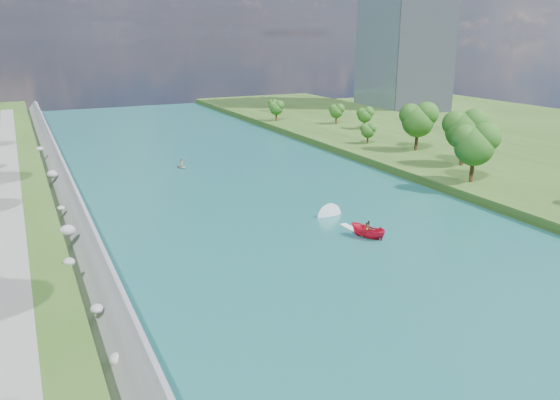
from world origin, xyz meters
TOP-DOWN VIEW (x-y plane):
  - ground at (0.00, 0.00)m, footprint 260.00×260.00m
  - river_water at (0.00, 20.00)m, footprint 55.00×240.00m
  - berm_east at (49.50, 20.00)m, footprint 44.00×240.00m
  - riprap_bank at (-25.86, 19.48)m, footprint 4.78×236.00m
  - riverside_path at (-32.50, 20.00)m, footprint 3.00×200.00m
  - office_tower at (82.50, 95.00)m, footprint 22.00×22.00m
  - trees_east at (37.37, 5.24)m, footprint 18.11×143.19m
  - motorboat at (5.97, 3.83)m, footprint 3.64×19.17m
  - raft at (-4.26, 46.89)m, footprint 2.32×3.00m

SIDE VIEW (x-z plane):
  - ground at x=0.00m, z-range 0.00..0.00m
  - river_water at x=0.00m, z-range 0.00..0.10m
  - raft at x=-4.26m, z-range -0.37..1.32m
  - berm_east at x=49.50m, z-range 0.00..1.50m
  - motorboat at x=5.97m, z-range -0.17..1.89m
  - riprap_bank at x=-25.86m, z-range -0.32..3.96m
  - riverside_path at x=-32.50m, z-range 3.50..3.60m
  - trees_east at x=37.37m, z-range 0.89..12.65m
  - office_tower at x=82.50m, z-range 0.00..60.00m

